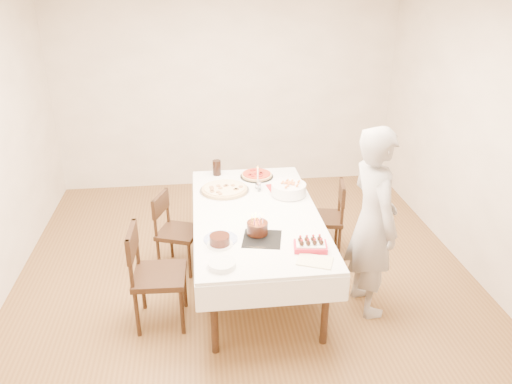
{
  "coord_description": "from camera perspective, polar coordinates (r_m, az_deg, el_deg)",
  "views": [
    {
      "loc": [
        -0.4,
        -4.05,
        2.82
      ],
      "look_at": [
        0.09,
        0.02,
        0.96
      ],
      "focal_mm": 35.0,
      "sensor_mm": 36.0,
      "label": 1
    }
  ],
  "objects": [
    {
      "name": "chair_right_savory",
      "position": [
        5.27,
        7.7,
        -3.0
      ],
      "size": [
        0.49,
        0.49,
        0.82
      ],
      "primitive_type": null,
      "rotation": [
        0.0,
        0.0,
        -0.19
      ],
      "color": "#331C11",
      "rests_on": "floor"
    },
    {
      "name": "taper_candle",
      "position": [
        5.04,
        0.2,
        1.73
      ],
      "size": [
        0.06,
        0.06,
        0.24
      ],
      "primitive_type": "cylinder",
      "rotation": [
        0.0,
        0.0,
        0.14
      ],
      "color": "white",
      "rests_on": "dining_table"
    },
    {
      "name": "strawberry_box",
      "position": [
        4.03,
        6.24,
        -6.09
      ],
      "size": [
        0.28,
        0.21,
        0.07
      ],
      "primitive_type": null,
      "rotation": [
        0.0,
        0.0,
        -0.15
      ],
      "color": "#B61429",
      "rests_on": "dining_table"
    },
    {
      "name": "cola_glass",
      "position": [
        5.4,
        -4.5,
        2.78
      ],
      "size": [
        0.11,
        0.11,
        0.16
      ],
      "primitive_type": "cylinder",
      "rotation": [
        0.0,
        0.0,
        0.23
      ],
      "color": "black",
      "rests_on": "dining_table"
    },
    {
      "name": "plate_stack",
      "position": [
        3.8,
        -3.91,
        -8.23
      ],
      "size": [
        0.24,
        0.24,
        0.04
      ],
      "primitive_type": "cylinder",
      "rotation": [
        0.0,
        0.0,
        -0.16
      ],
      "color": "white",
      "rests_on": "dining_table"
    },
    {
      "name": "dining_table",
      "position": [
        4.77,
        -0.0,
        -6.36
      ],
      "size": [
        1.26,
        2.2,
        0.75
      ],
      "primitive_type": "cube",
      "rotation": [
        0.0,
        0.0,
        0.06
      ],
      "color": "white",
      "rests_on": "floor"
    },
    {
      "name": "pasta_bowl",
      "position": [
        4.92,
        3.75,
        0.33
      ],
      "size": [
        0.39,
        0.39,
        0.11
      ],
      "primitive_type": "cylinder",
      "rotation": [
        0.0,
        0.0,
        -0.17
      ],
      "color": "white",
      "rests_on": "dining_table"
    },
    {
      "name": "box_lid",
      "position": [
        3.89,
        6.73,
        -7.91
      ],
      "size": [
        0.31,
        0.27,
        0.02
      ],
      "primitive_type": "cube",
      "rotation": [
        0.0,
        0.0,
        -0.39
      ],
      "color": "beige",
      "rests_on": "dining_table"
    },
    {
      "name": "chair_left_savory",
      "position": [
        5.03,
        -8.82,
        -4.58
      ],
      "size": [
        0.53,
        0.53,
        0.81
      ],
      "primitive_type": null,
      "rotation": [
        0.0,
        0.0,
        2.78
      ],
      "color": "#331C11",
      "rests_on": "floor"
    },
    {
      "name": "shaker_pair",
      "position": [
        5.0,
        0.38,
        0.64
      ],
      "size": [
        0.11,
        0.11,
        0.1
      ],
      "primitive_type": null,
      "rotation": [
        0.0,
        0.0,
        -0.3
      ],
      "color": "white",
      "rests_on": "dining_table"
    },
    {
      "name": "pizza_white",
      "position": [
        5.02,
        -3.63,
        0.32
      ],
      "size": [
        0.64,
        0.64,
        0.04
      ],
      "primitive_type": "cylinder",
      "rotation": [
        0.0,
        0.0,
        0.33
      ],
      "color": "beige",
      "rests_on": "dining_table"
    },
    {
      "name": "china_plate",
      "position": [
        4.16,
        -4.07,
        -5.38
      ],
      "size": [
        0.36,
        0.36,
        0.01
      ],
      "primitive_type": "cylinder",
      "rotation": [
        0.0,
        0.0,
        -0.35
      ],
      "color": "white",
      "rests_on": "dining_table"
    },
    {
      "name": "wall_front",
      "position": [
        2.17,
        5.85,
        -18.22
      ],
      "size": [
        4.5,
        0.04,
        2.7
      ],
      "primitive_type": "cube",
      "color": "beige",
      "rests_on": "floor"
    },
    {
      "name": "wall_back",
      "position": [
        6.73,
        -3.4,
        11.8
      ],
      "size": [
        4.5,
        0.04,
        2.7
      ],
      "primitive_type": "cube",
      "color": "beige",
      "rests_on": "floor"
    },
    {
      "name": "person",
      "position": [
        4.33,
        13.21,
        -3.39
      ],
      "size": [
        0.48,
        0.67,
        1.69
      ],
      "primitive_type": "imported",
      "rotation": [
        0.0,
        0.0,
        1.71
      ],
      "color": "#9F9A96",
      "rests_on": "floor"
    },
    {
      "name": "birthday_cake",
      "position": [
        4.18,
        0.16,
        -3.72
      ],
      "size": [
        0.24,
        0.24,
        0.17
      ],
      "primitive_type": "cylinder",
      "rotation": [
        0.0,
        0.0,
        0.43
      ],
      "color": "#34180E",
      "rests_on": "dining_table"
    },
    {
      "name": "chair_left_dessert",
      "position": [
        4.3,
        -10.96,
        -9.39
      ],
      "size": [
        0.49,
        0.49,
        0.92
      ],
      "primitive_type": null,
      "rotation": [
        0.0,
        0.0,
        3.1
      ],
      "color": "#331C11",
      "rests_on": "floor"
    },
    {
      "name": "floor",
      "position": [
        4.95,
        -1.06,
        -10.25
      ],
      "size": [
        5.0,
        5.0,
        0.0
      ],
      "primitive_type": "plane",
      "color": "brown",
      "rests_on": "ground"
    },
    {
      "name": "pizza_pepperoni",
      "position": [
        5.35,
        0.08,
        1.95
      ],
      "size": [
        0.39,
        0.39,
        0.04
      ],
      "primitive_type": "cylinder",
      "rotation": [
        0.0,
        0.0,
        -0.09
      ],
      "color": "red",
      "rests_on": "dining_table"
    },
    {
      "name": "layer_cake",
      "position": [
        4.06,
        -4.17,
        -5.51
      ],
      "size": [
        0.26,
        0.26,
        0.09
      ],
      "primitive_type": "cylinder",
      "rotation": [
        0.0,
        0.0,
        -0.29
      ],
      "color": "#33150C",
      "rests_on": "dining_table"
    },
    {
      "name": "cake_board",
      "position": [
        4.15,
        0.7,
        -5.42
      ],
      "size": [
        0.37,
        0.37,
        0.01
      ],
      "primitive_type": "cube",
      "rotation": [
        0.0,
        0.0,
        -0.21
      ],
      "color": "black",
      "rests_on": "dining_table"
    },
    {
      "name": "wall_right",
      "position": [
        5.06,
        25.18,
        5.21
      ],
      "size": [
        0.04,
        5.0,
        2.7
      ],
      "primitive_type": "cube",
      "color": "beige",
      "rests_on": "floor"
    },
    {
      "name": "red_placemat",
      "position": [
        5.09,
        2.67,
        0.46
      ],
      "size": [
        0.26,
        0.26,
        0.01
      ],
      "primitive_type": "cube",
      "rotation": [
        0.0,
        0.0,
        0.13
      ],
      "color": "#B21E1E",
      "rests_on": "dining_table"
    }
  ]
}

